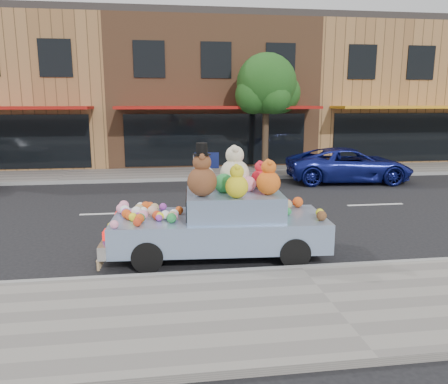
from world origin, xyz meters
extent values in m
plane|color=black|center=(0.00, 0.00, 0.00)|extent=(120.00, 120.00, 0.00)
cube|color=gray|center=(0.00, -6.50, 0.06)|extent=(60.00, 3.00, 0.12)
cube|color=gray|center=(0.00, 6.50, 0.06)|extent=(60.00, 3.00, 0.12)
cube|color=gray|center=(0.00, -5.00, 0.07)|extent=(60.00, 0.12, 0.13)
cube|color=gray|center=(0.00, 5.00, 0.07)|extent=(60.00, 0.12, 0.13)
cube|color=#A07243|center=(-10.00, 12.00, 3.50)|extent=(10.00, 8.00, 7.00)
cube|color=#332D2B|center=(-10.00, 12.00, 7.15)|extent=(10.00, 8.00, 0.30)
cube|color=black|center=(-7.00, 7.98, 5.00)|extent=(1.40, 0.06, 1.60)
cube|color=brown|center=(0.00, 12.00, 3.50)|extent=(10.00, 8.00, 7.00)
cube|color=#332D2B|center=(0.00, 12.00, 7.15)|extent=(10.00, 8.00, 0.30)
cube|color=black|center=(0.00, 7.98, 1.40)|extent=(8.50, 0.06, 2.40)
cube|color=#9D140E|center=(0.00, 7.10, 2.90)|extent=(9.00, 1.80, 0.12)
cube|color=black|center=(-3.00, 7.98, 5.00)|extent=(1.40, 0.06, 1.60)
cube|color=black|center=(0.00, 7.98, 5.00)|extent=(1.40, 0.06, 1.60)
cube|color=black|center=(3.00, 7.98, 5.00)|extent=(1.40, 0.06, 1.60)
cube|color=#A07243|center=(10.00, 12.00, 3.50)|extent=(10.00, 8.00, 7.00)
cube|color=#332D2B|center=(10.00, 12.00, 7.15)|extent=(10.00, 8.00, 0.30)
cube|color=black|center=(10.00, 7.98, 1.40)|extent=(8.50, 0.06, 2.40)
cube|color=orange|center=(10.00, 7.10, 2.90)|extent=(9.00, 1.80, 0.12)
cube|color=black|center=(7.00, 7.98, 5.00)|extent=(1.40, 0.06, 1.60)
cube|color=black|center=(10.00, 7.98, 5.00)|extent=(1.40, 0.06, 1.60)
cylinder|color=#38281C|center=(2.00, 6.50, 1.60)|extent=(0.28, 0.28, 3.20)
sphere|color=#184814|center=(2.00, 6.50, 3.92)|extent=(2.60, 2.60, 2.60)
sphere|color=#184814|center=(2.70, 6.80, 3.52)|extent=(1.80, 1.80, 1.80)
sphere|color=#184814|center=(1.40, 6.30, 3.42)|extent=(1.60, 1.60, 1.60)
sphere|color=#184814|center=(2.20, 5.90, 3.32)|extent=(1.40, 1.40, 1.40)
sphere|color=#184814|center=(1.70, 7.10, 3.62)|extent=(1.60, 1.60, 1.60)
imported|color=navy|center=(4.81, 3.91, 0.68)|extent=(5.09, 2.73, 1.36)
cylinder|color=black|center=(-0.05, -4.74, 0.30)|extent=(0.61, 0.24, 0.60)
cylinder|color=black|center=(0.04, -3.18, 0.30)|extent=(0.61, 0.24, 0.60)
cylinder|color=black|center=(-2.85, -4.56, 0.30)|extent=(0.61, 0.24, 0.60)
cylinder|color=black|center=(-2.75, -3.01, 0.30)|extent=(0.61, 0.24, 0.60)
cube|color=#829BC2|center=(-1.40, -3.87, 0.55)|extent=(4.40, 1.96, 0.60)
cube|color=#829BC2|center=(-1.10, -3.89, 1.10)|extent=(1.99, 1.61, 0.50)
cube|color=silver|center=(-3.62, -3.74, 0.40)|extent=(0.27, 1.79, 0.26)
cube|color=red|center=(-3.61, -4.42, 0.72)|extent=(0.08, 0.28, 0.16)
cube|color=red|center=(-3.53, -3.06, 0.72)|extent=(0.08, 0.28, 0.16)
cube|color=black|center=(-2.05, -3.83, 1.10)|extent=(0.12, 1.30, 0.40)
sphere|color=brown|center=(-1.77, -4.20, 1.64)|extent=(0.58, 0.58, 0.58)
sphere|color=brown|center=(-1.77, -4.20, 2.01)|extent=(0.36, 0.36, 0.36)
sphere|color=brown|center=(-1.77, -4.33, 2.13)|extent=(0.14, 0.14, 0.14)
sphere|color=brown|center=(-1.77, -4.08, 2.13)|extent=(0.14, 0.14, 0.14)
cylinder|color=black|center=(-1.77, -4.20, 2.16)|extent=(0.34, 0.34, 0.02)
cylinder|color=black|center=(-1.77, -4.20, 2.27)|extent=(0.21, 0.21, 0.22)
sphere|color=beige|center=(-1.03, -3.54, 1.66)|extent=(0.62, 0.62, 0.62)
sphere|color=beige|center=(-1.03, -3.54, 2.06)|extent=(0.39, 0.39, 0.39)
sphere|color=beige|center=(-1.03, -3.68, 2.19)|extent=(0.15, 0.15, 0.15)
sphere|color=beige|center=(-1.03, -3.41, 2.19)|extent=(0.15, 0.15, 0.15)
sphere|color=#C85212|center=(-0.47, -4.23, 1.59)|extent=(0.48, 0.48, 0.48)
sphere|color=#C85212|center=(-0.47, -4.23, 1.89)|extent=(0.29, 0.29, 0.29)
sphere|color=#C85212|center=(-0.47, -4.33, 1.99)|extent=(0.11, 0.11, 0.11)
sphere|color=#C85212|center=(-0.47, -4.13, 1.99)|extent=(0.11, 0.11, 0.11)
sphere|color=red|center=(-0.48, -3.53, 1.55)|extent=(0.39, 0.39, 0.39)
sphere|color=red|center=(-0.48, -3.53, 1.80)|extent=(0.24, 0.24, 0.24)
sphere|color=red|center=(-0.48, -3.61, 1.88)|extent=(0.09, 0.09, 0.09)
sphere|color=red|center=(-0.48, -3.44, 1.88)|extent=(0.09, 0.09, 0.09)
sphere|color=silver|center=(-1.67, -3.41, 1.59)|extent=(0.48, 0.48, 0.48)
sphere|color=silver|center=(-1.67, -3.41, 1.90)|extent=(0.30, 0.30, 0.30)
sphere|color=silver|center=(-1.67, -3.51, 1.99)|extent=(0.11, 0.11, 0.11)
sphere|color=silver|center=(-1.67, -3.30, 1.99)|extent=(0.11, 0.11, 0.11)
sphere|color=gold|center=(-1.14, -4.44, 1.57)|extent=(0.44, 0.44, 0.44)
sphere|color=gold|center=(-1.14, -4.44, 1.85)|extent=(0.27, 0.27, 0.27)
sphere|color=gold|center=(-1.14, -4.54, 1.94)|extent=(0.10, 0.10, 0.10)
sphere|color=gold|center=(-1.14, -4.34, 1.94)|extent=(0.10, 0.10, 0.10)
sphere|color=#227E38|center=(-1.30, -3.88, 1.53)|extent=(0.40, 0.40, 0.40)
sphere|color=pink|center=(-0.80, -3.86, 1.50)|extent=(0.32, 0.32, 0.32)
sphere|color=#C34412|center=(-2.99, -4.19, 0.94)|extent=(0.19, 0.19, 0.19)
sphere|color=white|center=(-2.94, -3.55, 0.93)|extent=(0.16, 0.16, 0.16)
sphere|color=#C34412|center=(-2.81, -3.24, 0.95)|extent=(0.20, 0.20, 0.20)
sphere|color=white|center=(-3.07, -3.71, 0.96)|extent=(0.22, 0.22, 0.22)
sphere|color=#227E38|center=(-2.97, -4.14, 0.94)|extent=(0.18, 0.18, 0.18)
sphere|color=#FBE5C7|center=(-2.35, -4.00, 0.94)|extent=(0.18, 0.18, 0.18)
sphere|color=purple|center=(-3.20, -3.65, 0.92)|extent=(0.14, 0.14, 0.14)
sphere|color=pink|center=(-2.34, -4.15, 0.94)|extent=(0.19, 0.19, 0.19)
sphere|color=white|center=(-2.32, -3.92, 0.94)|extent=(0.19, 0.19, 0.19)
sphere|color=white|center=(-3.31, -3.51, 0.95)|extent=(0.21, 0.21, 0.21)
sphere|color=pink|center=(-3.37, -3.09, 0.96)|extent=(0.21, 0.21, 0.21)
sphere|color=#A18858|center=(-2.71, -3.36, 0.95)|extent=(0.19, 0.19, 0.19)
sphere|color=#C34412|center=(-2.90, -3.27, 0.96)|extent=(0.22, 0.22, 0.22)
sphere|color=purple|center=(-3.05, -3.76, 0.93)|extent=(0.15, 0.15, 0.15)
sphere|color=pink|center=(-3.40, -3.37, 0.95)|extent=(0.21, 0.21, 0.21)
sphere|color=pink|center=(-3.43, -4.50, 0.93)|extent=(0.16, 0.16, 0.16)
sphere|color=pink|center=(-3.36, -3.11, 0.95)|extent=(0.20, 0.20, 0.20)
sphere|color=yellow|center=(-3.12, -4.03, 0.93)|extent=(0.17, 0.17, 0.17)
sphere|color=white|center=(-2.49, -3.97, 0.94)|extent=(0.18, 0.18, 0.18)
sphere|color=#C34412|center=(-3.20, -3.93, 0.93)|extent=(0.16, 0.16, 0.16)
sphere|color=white|center=(-3.01, -3.20, 0.94)|extent=(0.19, 0.19, 0.19)
sphere|color=#A18858|center=(-3.03, -3.47, 0.96)|extent=(0.21, 0.21, 0.21)
sphere|color=#227E38|center=(-2.37, -4.25, 0.95)|extent=(0.19, 0.19, 0.19)
sphere|color=#A18858|center=(-3.14, -3.57, 0.93)|extent=(0.15, 0.15, 0.15)
sphere|color=#A18858|center=(-2.36, -4.14, 0.95)|extent=(0.20, 0.20, 0.20)
sphere|color=#B53013|center=(-3.02, -4.40, 0.93)|extent=(0.16, 0.16, 0.16)
sphere|color=purple|center=(-2.62, -4.10, 0.92)|extent=(0.14, 0.14, 0.14)
sphere|color=#C34412|center=(-2.20, -3.60, 0.93)|extent=(0.17, 0.17, 0.17)
sphere|color=purple|center=(-3.28, -3.71, 0.94)|extent=(0.19, 0.19, 0.19)
sphere|color=#C34412|center=(-3.27, -3.79, 0.95)|extent=(0.19, 0.19, 0.19)
sphere|color=purple|center=(-2.54, -3.23, 0.93)|extent=(0.16, 0.16, 0.16)
sphere|color=yellow|center=(-2.60, -4.04, 0.93)|extent=(0.17, 0.17, 0.17)
sphere|color=#A18858|center=(-2.32, -3.88, 0.92)|extent=(0.14, 0.14, 0.14)
sphere|color=pink|center=(-2.93, -3.90, 0.94)|extent=(0.19, 0.19, 0.19)
sphere|color=#227E38|center=(-3.31, -3.41, 0.92)|extent=(0.14, 0.14, 0.14)
sphere|color=#B53013|center=(-2.66, -3.99, 0.94)|extent=(0.19, 0.19, 0.19)
sphere|color=#D8A88C|center=(-2.75, -3.74, 0.97)|extent=(0.22, 0.22, 0.22)
sphere|color=pink|center=(-3.58, -3.11, 0.60)|extent=(0.13, 0.13, 0.13)
sphere|color=pink|center=(-3.64, -4.07, 0.59)|extent=(0.12, 0.12, 0.12)
sphere|color=yellow|center=(-3.60, -3.49, 0.62)|extent=(0.18, 0.18, 0.18)
sphere|color=purple|center=(-3.64, -4.09, 0.61)|extent=(0.16, 0.16, 0.16)
sphere|color=brown|center=(-3.57, -3.04, 0.60)|extent=(0.13, 0.13, 0.13)
sphere|color=#B53013|center=(-3.61, -3.64, 0.61)|extent=(0.16, 0.16, 0.16)
sphere|color=#227E38|center=(-3.60, -3.44, 0.59)|extent=(0.13, 0.13, 0.13)
sphere|color=#B53013|center=(-3.61, -3.63, 0.60)|extent=(0.15, 0.15, 0.15)
sphere|color=#C34412|center=(0.42, -3.35, 0.97)|extent=(0.23, 0.23, 0.23)
sphere|color=yellow|center=(0.61, -4.22, 0.94)|extent=(0.17, 0.17, 0.17)
sphere|color=#B53013|center=(0.21, -3.33, 0.94)|extent=(0.18, 0.18, 0.18)
sphere|color=#227E38|center=(0.00, -4.00, 0.93)|extent=(0.16, 0.16, 0.16)
sphere|color=brown|center=(0.54, -4.50, 0.95)|extent=(0.20, 0.20, 0.20)
sphere|color=#A18858|center=(0.16, -3.46, 0.95)|extent=(0.20, 0.20, 0.20)
cylinder|color=#997A54|center=(-3.75, -4.58, 0.17)|extent=(0.06, 0.06, 0.17)
sphere|color=#997A54|center=(-3.75, -4.58, 0.26)|extent=(0.07, 0.07, 0.07)
cylinder|color=#997A54|center=(-3.74, -4.47, 0.17)|extent=(0.06, 0.06, 0.17)
sphere|color=#997A54|center=(-3.74, -4.47, 0.26)|extent=(0.07, 0.07, 0.07)
cylinder|color=#997A54|center=(-3.74, -4.35, 0.17)|extent=(0.06, 0.06, 0.17)
sphere|color=#997A54|center=(-3.74, -4.35, 0.26)|extent=(0.07, 0.07, 0.07)
cylinder|color=#997A54|center=(-3.73, -4.24, 0.17)|extent=(0.06, 0.06, 0.17)
sphere|color=#997A54|center=(-3.73, -4.24, 0.26)|extent=(0.07, 0.07, 0.07)
cylinder|color=#997A54|center=(-3.72, -4.13, 0.17)|extent=(0.06, 0.06, 0.17)
sphere|color=#997A54|center=(-3.72, -4.13, 0.26)|extent=(0.07, 0.07, 0.07)
cylinder|color=#997A54|center=(-3.71, -4.01, 0.17)|extent=(0.06, 0.06, 0.17)
sphere|color=#997A54|center=(-3.71, -4.01, 0.26)|extent=(0.07, 0.07, 0.07)
cylinder|color=#997A54|center=(-3.71, -3.90, 0.17)|extent=(0.06, 0.06, 0.17)
sphere|color=#997A54|center=(-3.71, -3.90, 0.26)|extent=(0.07, 0.07, 0.07)
cylinder|color=#997A54|center=(-3.70, -3.79, 0.17)|extent=(0.06, 0.06, 0.17)
sphere|color=#997A54|center=(-3.70, -3.79, 0.26)|extent=(0.07, 0.07, 0.07)
cylinder|color=#997A54|center=(-3.69, -3.67, 0.17)|extent=(0.06, 0.06, 0.17)
sphere|color=#997A54|center=(-3.69, -3.67, 0.26)|extent=(0.07, 0.07, 0.07)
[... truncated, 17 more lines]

